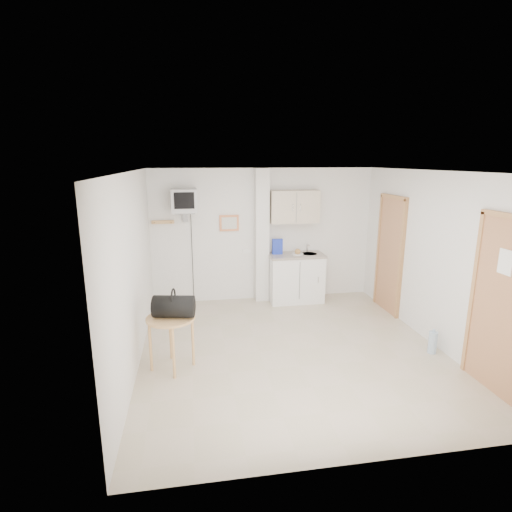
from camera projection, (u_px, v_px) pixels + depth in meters
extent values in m
plane|color=#BEAD95|center=(291.00, 349.00, 5.72)|extent=(4.50, 4.50, 0.00)
cube|color=white|center=(263.00, 235.00, 7.58)|extent=(4.20, 0.04, 2.50)
cube|color=white|center=(362.00, 335.00, 3.26)|extent=(4.20, 0.04, 2.50)
cube|color=white|center=(133.00, 272.00, 5.09)|extent=(0.04, 4.50, 2.50)
cube|color=white|center=(434.00, 259.00, 5.75)|extent=(0.04, 4.50, 2.50)
cube|color=white|center=(295.00, 171.00, 5.13)|extent=(4.20, 4.50, 0.04)
cube|color=white|center=(262.00, 236.00, 7.47)|extent=(0.25, 0.22, 2.50)
cube|color=#DB7D4B|center=(229.00, 223.00, 7.40)|extent=(0.36, 0.03, 0.30)
cube|color=silver|center=(229.00, 223.00, 7.39)|extent=(0.28, 0.01, 0.22)
cube|color=tan|center=(163.00, 222.00, 7.19)|extent=(0.40, 0.05, 0.06)
cube|color=white|center=(247.00, 251.00, 7.59)|extent=(0.15, 0.02, 0.08)
cylinder|color=tan|center=(154.00, 223.00, 7.11)|extent=(0.02, 0.08, 0.02)
cylinder|color=tan|center=(171.00, 223.00, 7.16)|extent=(0.02, 0.08, 0.02)
cube|color=#A3663C|center=(390.00, 256.00, 7.01)|extent=(0.04, 0.75, 2.00)
cube|color=brown|center=(389.00, 256.00, 7.01)|extent=(0.06, 0.87, 2.06)
cube|color=#A3663C|center=(501.00, 308.00, 4.51)|extent=(0.04, 0.82, 2.02)
cube|color=brown|center=(500.00, 308.00, 4.51)|extent=(0.06, 0.94, 2.08)
cube|color=white|center=(506.00, 262.00, 4.38)|extent=(0.01, 0.20, 0.28)
cube|color=white|center=(296.00, 279.00, 7.60)|extent=(1.00, 0.55, 0.88)
cube|color=gray|center=(296.00, 255.00, 7.49)|extent=(1.03, 0.58, 0.04)
cylinder|color=#B7B7BA|center=(309.00, 255.00, 7.53)|extent=(0.30, 0.30, 0.05)
cylinder|color=#B7B7BA|center=(307.00, 248.00, 7.64)|extent=(0.02, 0.02, 0.16)
cylinder|color=#B7B7BA|center=(308.00, 245.00, 7.56)|extent=(0.02, 0.13, 0.02)
cube|color=beige|center=(294.00, 207.00, 7.38)|extent=(0.90, 0.32, 0.60)
cube|color=#1B31B2|center=(277.00, 247.00, 7.45)|extent=(0.19, 0.07, 0.29)
cylinder|color=white|center=(298.00, 254.00, 7.46)|extent=(0.22, 0.22, 0.01)
sphere|color=tan|center=(298.00, 252.00, 7.45)|extent=(0.11, 0.11, 0.11)
cube|color=slate|center=(185.00, 213.00, 7.09)|extent=(0.36, 0.32, 0.02)
cube|color=slate|center=(185.00, 216.00, 7.23)|extent=(0.10, 0.06, 0.20)
cube|color=#B9B9BB|center=(184.00, 201.00, 6.97)|extent=(0.44, 0.42, 0.40)
cube|color=black|center=(184.00, 201.00, 6.76)|extent=(0.34, 0.02, 0.28)
cylinder|color=black|center=(192.00, 258.00, 7.44)|extent=(0.01, 0.01, 1.73)
cylinder|color=tan|center=(171.00, 318.00, 5.05)|extent=(0.62, 0.62, 0.03)
cylinder|color=tan|center=(193.00, 341.00, 5.20)|extent=(0.04, 0.04, 0.68)
cylinder|color=tan|center=(171.00, 335.00, 5.38)|extent=(0.04, 0.04, 0.68)
cylinder|color=tan|center=(150.00, 346.00, 5.06)|extent=(0.04, 0.04, 0.68)
cylinder|color=tan|center=(174.00, 353.00, 4.88)|extent=(0.04, 0.04, 0.68)
cylinder|color=black|center=(174.00, 306.00, 5.02)|extent=(0.55, 0.37, 0.28)
torus|color=black|center=(173.00, 297.00, 4.99)|extent=(0.06, 0.22, 0.22)
cylinder|color=#9EB8D1|center=(433.00, 342.00, 5.58)|extent=(0.12, 0.12, 0.31)
cylinder|color=#9EB8D1|center=(434.00, 331.00, 5.54)|extent=(0.04, 0.04, 0.04)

